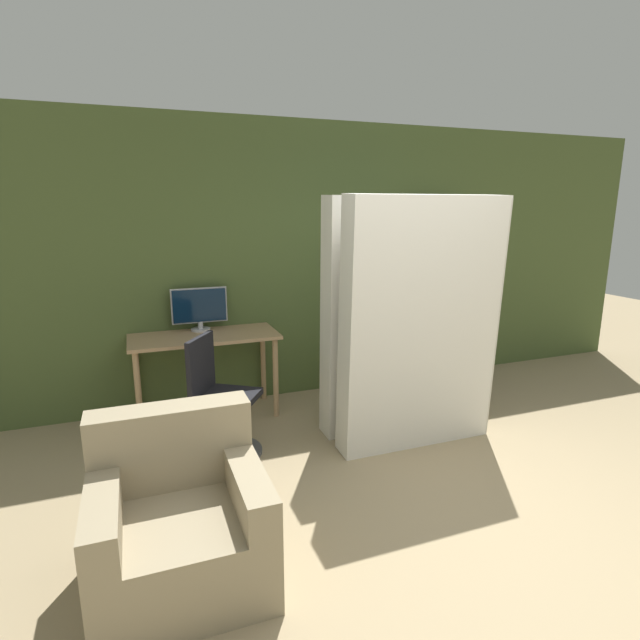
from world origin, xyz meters
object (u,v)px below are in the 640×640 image
(office_chair, at_px, (220,407))
(mattress_near, at_px, (422,325))
(armchair, at_px, (179,520))
(bookshelf, at_px, (426,301))
(monitor, at_px, (200,308))
(mattress_far, at_px, (397,316))

(office_chair, xyz_separation_m, mattress_near, (1.52, -0.39, 0.61))
(office_chair, distance_m, armchair, 1.32)
(office_chair, xyz_separation_m, bookshelf, (2.42, 0.96, 0.50))
(mattress_near, bearing_deg, bookshelf, 56.19)
(monitor, distance_m, armchair, 2.34)
(office_chair, relative_size, armchair, 1.11)
(office_chair, bearing_deg, mattress_far, -0.27)
(office_chair, distance_m, mattress_far, 1.64)
(mattress_near, distance_m, armchair, 2.23)
(bookshelf, bearing_deg, armchair, -142.21)
(mattress_far, bearing_deg, office_chair, 179.73)
(armchair, bearing_deg, monitor, 79.09)
(office_chair, height_order, bookshelf, bookshelf)
(mattress_far, xyz_separation_m, armchair, (-1.95, -1.24, -0.67))
(bookshelf, bearing_deg, office_chair, -158.42)
(office_chair, bearing_deg, armchair, -108.83)
(office_chair, bearing_deg, monitor, 90.14)
(mattress_far, height_order, armchair, mattress_far)
(office_chair, xyz_separation_m, mattress_far, (1.52, -0.01, 0.61))
(mattress_near, relative_size, armchair, 2.34)
(office_chair, height_order, mattress_far, mattress_far)
(mattress_near, bearing_deg, mattress_far, 90.00)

